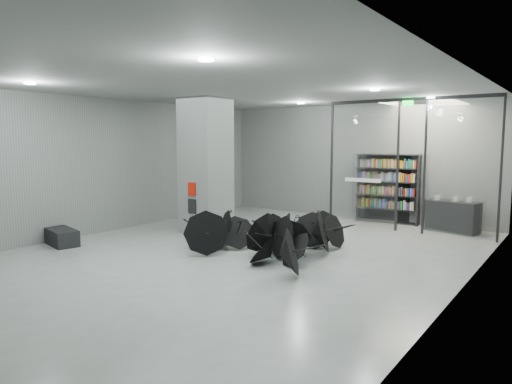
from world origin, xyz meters
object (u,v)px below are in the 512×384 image
Objects in this scene: column at (206,166)px; shop_counter at (451,216)px; bookshelf at (388,188)px; umbrella_cluster at (271,241)px; bench at (61,237)px.

shop_counter is at bearing 35.54° from column.
bookshelf reaches higher than umbrella_cluster.
umbrella_cluster is at bearing -106.29° from shop_counter.
bench is 0.57× the size of bookshelf.
shop_counter is (8.02, 7.86, 0.26)m from bench.
column is 3.65m from umbrella_cluster.
bench is at bearing -153.77° from umbrella_cluster.
column reaches higher than bench.
bench is 11.23m from shop_counter.
column is 4.46m from bench.
column is at bearing 160.67° from umbrella_cluster.
column is at bearing -131.85° from shop_counter.
column is 6.19m from bookshelf.
bookshelf is at bearing 82.00° from umbrella_cluster.
bookshelf is (3.87, 4.75, -0.85)m from column.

